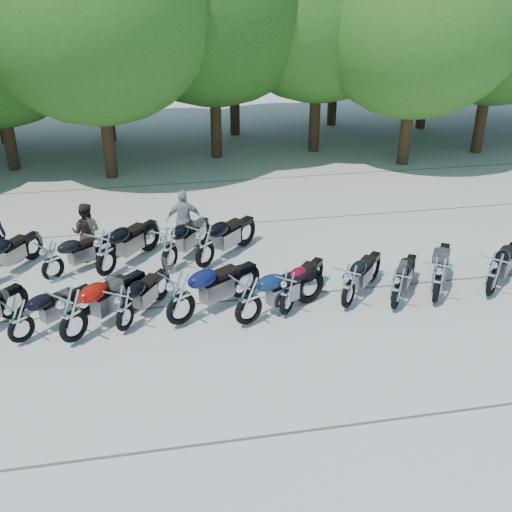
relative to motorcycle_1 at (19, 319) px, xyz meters
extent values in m
plane|color=#9C978C|center=(5.02, -0.54, -0.58)|extent=(90.00, 90.00, 0.00)
cylinder|color=#3A2614|center=(-2.23, 12.30, 1.07)|extent=(0.44, 0.44, 3.31)
cylinder|color=#3A2614|center=(1.45, 10.70, 1.38)|extent=(0.44, 0.44, 3.93)
cylinder|color=#3A2614|center=(5.56, 12.55, 1.48)|extent=(0.44, 0.44, 4.13)
cylinder|color=#3A2614|center=(9.64, 12.66, 1.46)|extent=(0.44, 0.44, 4.09)
cylinder|color=#3A2614|center=(12.58, 10.28, 1.22)|extent=(0.44, 0.44, 3.62)
sphere|color=#357721|center=(12.58, 10.28, 5.23)|extent=(8.00, 8.00, 8.00)
cylinder|color=#3A2614|center=(16.23, 11.24, 1.40)|extent=(0.44, 0.44, 3.98)
cylinder|color=#3A2614|center=(1.26, 15.89, 1.13)|extent=(0.44, 0.44, 3.42)
sphere|color=#286319|center=(1.26, 15.89, 4.92)|extent=(7.56, 7.56, 7.56)
cylinder|color=#3A2614|center=(6.82, 15.93, 1.20)|extent=(0.44, 0.44, 3.56)
cylinder|color=#3A2614|center=(11.71, 16.93, 1.29)|extent=(0.44, 0.44, 3.76)
cylinder|color=#3A2614|center=(15.70, 15.55, 1.23)|extent=(0.44, 0.44, 3.63)
imported|color=black|center=(1.09, 3.74, 0.21)|extent=(0.89, 0.76, 1.59)
imported|color=#959598|center=(3.63, 4.02, 0.25)|extent=(0.99, 0.44, 1.67)
camera|label=1|loc=(2.82, -10.95, 6.42)|focal=42.00mm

